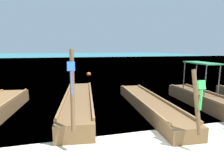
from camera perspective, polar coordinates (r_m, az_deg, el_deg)
The scene contains 6 objects.
ground at distance 5.30m, azimuth 10.74°, elevation -21.84°, with size 120.00×120.00×0.00m, color beige.
sea_water at distance 65.77m, azimuth -12.90°, elevation 7.95°, with size 120.00×120.00×0.00m, color teal.
longtail_boat_blue_ribbon at distance 9.03m, azimuth -10.06°, elevation -5.63°, with size 2.03×7.26×2.83m.
longtail_boat_green_ribbon at distance 9.01m, azimuth 11.15°, elevation -6.10°, with size 1.60×7.17×2.26m.
longtail_boat_pink_ribbon at distance 10.10m, azimuth 27.06°, elevation -4.62°, with size 1.39×6.29×2.49m.
mooring_buoy_near at distance 19.54m, azimuth -7.05°, elevation 2.92°, with size 0.44×0.44×0.44m.
Camera 1 is at (-1.99, -4.02, 2.83)m, focal length 30.21 mm.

